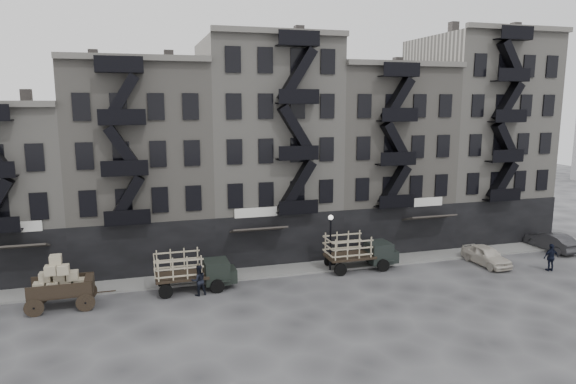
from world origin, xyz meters
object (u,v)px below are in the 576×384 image
object	(u,v)px
car_far	(552,241)
pedestrian_mid	(199,280)
stake_truck_west	(193,268)
car_east	(486,255)
wagon	(59,278)
policeman	(551,257)
stake_truck_east	(359,249)

from	to	relation	value
car_far	pedestrian_mid	xyz separation A→B (m)	(-29.58, -1.86, 0.24)
stake_truck_west	car_east	bearing A→B (deg)	-2.86
wagon	stake_truck_west	bearing A→B (deg)	5.06
car_far	policeman	size ratio (longest dim) A/B	2.25
wagon	car_far	size ratio (longest dim) A/B	0.85
wagon	car_east	distance (m)	30.16
car_east	car_far	bearing A→B (deg)	10.22
stake_truck_west	car_far	bearing A→B (deg)	1.08
wagon	car_far	world-z (taller)	wagon
car_far	car_east	bearing A→B (deg)	10.17
stake_truck_east	car_far	bearing A→B (deg)	-0.22
stake_truck_east	pedestrian_mid	distance (m)	12.23
car_east	pedestrian_mid	world-z (taller)	pedestrian_mid
car_east	pedestrian_mid	bearing A→B (deg)	177.92
car_east	policeman	bearing A→B (deg)	-37.50
stake_truck_east	wagon	bearing A→B (deg)	-175.42
pedestrian_mid	car_far	bearing A→B (deg)	172.20
car_east	car_far	world-z (taller)	car_far
stake_truck_east	car_east	distance (m)	9.97
car_east	stake_truck_west	bearing A→B (deg)	175.24
stake_truck_west	policeman	world-z (taller)	stake_truck_west
stake_truck_west	policeman	distance (m)	25.97
car_east	policeman	size ratio (longest dim) A/B	2.12
stake_truck_east	pedestrian_mid	xyz separation A→B (m)	(-12.06, -1.91, -0.54)
car_far	pedestrian_mid	size ratio (longest dim) A/B	2.30
stake_truck_west	car_east	world-z (taller)	stake_truck_west
car_far	stake_truck_east	bearing A→B (deg)	-2.62
stake_truck_west	pedestrian_mid	world-z (taller)	stake_truck_west
pedestrian_mid	wagon	bearing A→B (deg)	-13.17
car_far	policeman	world-z (taller)	policeman
policeman	stake_truck_east	bearing A→B (deg)	-14.60
pedestrian_mid	stake_truck_east	bearing A→B (deg)	177.59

